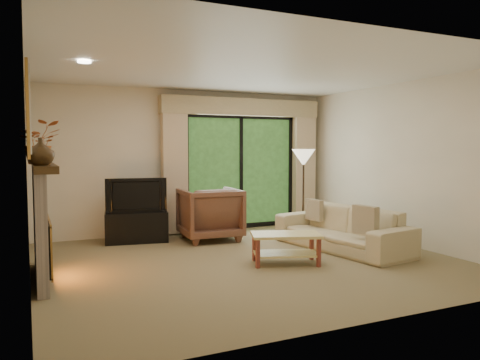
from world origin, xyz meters
name	(u,v)px	position (x,y,z in m)	size (l,w,h in m)	color
floor	(249,261)	(0.00, 0.00, 0.00)	(5.50, 5.50, 0.00)	olive
ceiling	(249,70)	(0.00, 0.00, 2.60)	(5.50, 5.50, 0.00)	white
wall_back	(190,162)	(0.00, 2.50, 1.30)	(5.00, 5.00, 0.00)	beige
wall_front	(374,177)	(0.00, -2.50, 1.30)	(5.00, 5.00, 0.00)	beige
wall_left	(27,171)	(-2.75, 0.00, 1.30)	(5.00, 5.00, 0.00)	beige
wall_right	(404,164)	(2.75, 0.00, 1.30)	(5.00, 5.00, 0.00)	beige
fireplace	(40,222)	(-2.63, 0.20, 0.69)	(0.24, 1.70, 1.37)	gray
mirror	(28,113)	(-2.71, 0.20, 1.95)	(0.07, 1.45, 1.02)	#B4813B
sliding_door	(241,171)	(1.00, 2.45, 1.10)	(2.26, 0.10, 2.16)	black
curtain_left	(175,168)	(-0.35, 2.34, 1.20)	(0.45, 0.18, 2.35)	tan
curtain_right	(304,165)	(2.35, 2.34, 1.20)	(0.45, 0.18, 2.35)	tan
cornice	(243,107)	(1.00, 2.36, 2.32)	(3.20, 0.24, 0.32)	tan
media_console	(136,227)	(-1.13, 1.95, 0.25)	(1.00, 0.45, 0.50)	black
tv	(136,195)	(-1.13, 1.95, 0.78)	(0.98, 0.13, 0.56)	black
armchair	(210,214)	(0.05, 1.63, 0.44)	(0.95, 0.97, 0.89)	brown
sofa	(342,229)	(1.61, 0.07, 0.32)	(2.21, 0.86, 0.64)	#C3B186
pillow_near	(365,220)	(1.53, -0.56, 0.55)	(0.11, 0.40, 0.40)	brown
pillow_far	(314,210)	(1.53, 0.71, 0.54)	(0.09, 0.34, 0.34)	brown
coffee_table	(286,249)	(0.38, -0.34, 0.21)	(0.91, 0.50, 0.41)	#E8D280
floor_lamp	(303,192)	(1.71, 1.33, 0.77)	(0.41, 0.41, 1.53)	#F3E6C0
vase	(41,152)	(-2.61, -0.28, 1.52)	(0.28, 0.28, 0.29)	#3B2812
branches	(39,142)	(-2.61, 0.11, 1.62)	(0.45, 0.39, 0.50)	#B25D2A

